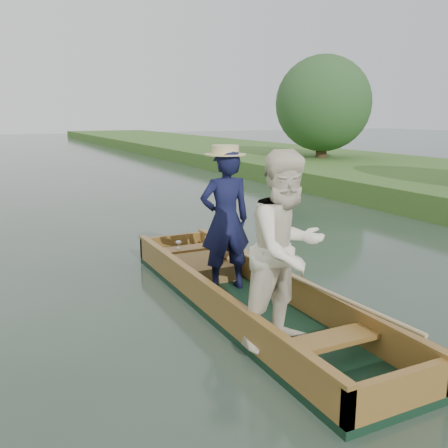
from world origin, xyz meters
name	(u,v)px	position (x,y,z in m)	size (l,w,h in m)	color
ground	(246,310)	(0.00, 0.00, 0.00)	(120.00, 120.00, 0.00)	#283D30
trees_far	(110,104)	(0.33, 7.61, 2.57)	(22.86, 17.68, 4.62)	#47331E
punt	(254,259)	(-0.07, -0.29, 0.73)	(1.25, 5.00, 2.00)	black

